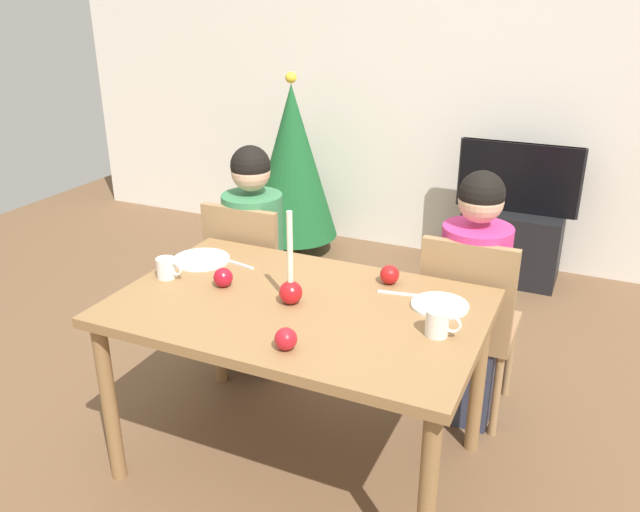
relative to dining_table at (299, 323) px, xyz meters
name	(u,v)px	position (x,y,z in m)	size (l,w,h in m)	color
ground_plane	(301,461)	(0.00, 0.00, -0.67)	(7.68, 7.68, 0.00)	brown
back_wall	(465,76)	(0.00, 2.60, 0.63)	(6.40, 0.10, 2.60)	silver
dining_table	(299,323)	(0.00, 0.00, 0.00)	(1.40, 0.90, 0.75)	olive
chair_left	(252,275)	(-0.57, 0.61, -0.15)	(0.40, 0.40, 0.90)	#99754C
chair_right	(468,318)	(0.54, 0.61, -0.15)	(0.40, 0.40, 0.90)	#99754C
person_left_child	(255,263)	(-0.57, 0.64, -0.10)	(0.30, 0.30, 1.17)	#33384C
person_right_child	(471,303)	(0.54, 0.64, -0.10)	(0.30, 0.30, 1.17)	#33384C
tv_stand	(511,245)	(0.47, 2.30, -0.43)	(0.64, 0.40, 0.48)	black
tv	(519,178)	(0.47, 2.30, 0.04)	(0.79, 0.05, 0.46)	black
christmas_tree	(292,162)	(-1.09, 2.11, 0.03)	(0.65, 0.65, 1.33)	brown
candle_centerpiece	(291,286)	(-0.03, -0.01, 0.16)	(0.09, 0.09, 0.37)	red
plate_left	(201,259)	(-0.57, 0.20, 0.09)	(0.25, 0.25, 0.01)	silver
plate_right	(440,305)	(0.50, 0.20, 0.09)	(0.22, 0.22, 0.01)	white
mug_left	(167,268)	(-0.60, -0.01, 0.13)	(0.12, 0.08, 0.09)	silver
mug_right	(438,323)	(0.55, -0.02, 0.13)	(0.13, 0.08, 0.10)	silver
fork_left	(238,264)	(-0.41, 0.23, 0.09)	(0.18, 0.01, 0.01)	silver
fork_right	(400,294)	(0.33, 0.23, 0.09)	(0.18, 0.01, 0.01)	silver
apple_near_candle	(223,277)	(-0.34, 0.01, 0.12)	(0.08, 0.08, 0.08)	#AE1222
apple_by_left_plate	(390,275)	(0.26, 0.31, 0.12)	(0.08, 0.08, 0.08)	#B51616
apple_by_right_mug	(286,339)	(0.11, -0.32, 0.12)	(0.08, 0.08, 0.08)	red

